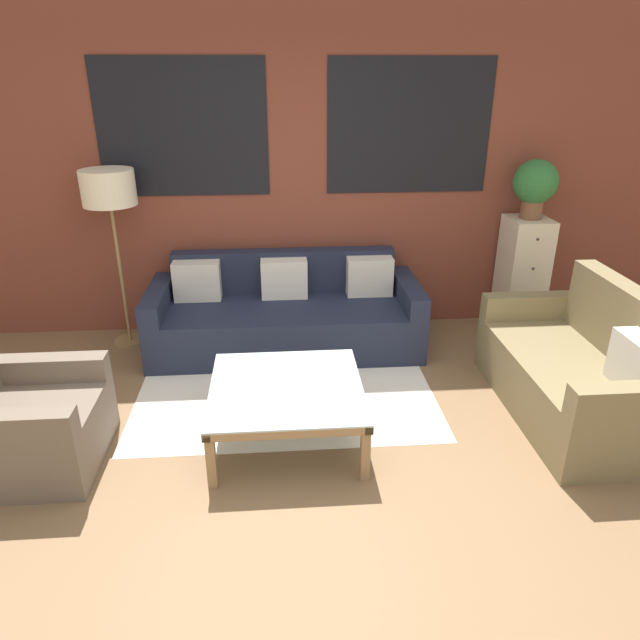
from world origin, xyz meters
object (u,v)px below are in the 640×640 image
Objects in this scene: settee_vintage at (579,373)px; coffee_table at (286,393)px; floor_lamp at (109,194)px; drawer_cabinet at (521,275)px; armchair_corner at (24,424)px; couch_dark at (285,315)px; potted_plant at (535,184)px.

settee_vintage is 1.62× the size of coffee_table.
floor_lamp reaches higher than drawer_cabinet.
coffee_table is 0.92× the size of drawer_cabinet.
settee_vintage is 1.03× the size of floor_lamp.
drawer_cabinet is at bearing 24.67° from armchair_corner.
couch_dark is 2.37m from settee_vintage.
couch_dark is 2.19m from drawer_cabinet.
potted_plant is (0.15, 1.45, 1.04)m from settee_vintage.
couch_dark is 1.46× the size of settee_vintage.
couch_dark reaches higher than coffee_table.
drawer_cabinet reaches higher than settee_vintage.
coffee_table is (1.59, 0.13, 0.06)m from armchair_corner.
couch_dark is 2.23m from armchair_corner.
armchair_corner is 4.17m from drawer_cabinet.
settee_vintage reaches higher than armchair_corner.
floor_lamp is 1.45× the size of drawer_cabinet.
couch_dark is 1.51× the size of floor_lamp.
couch_dark is at bearing -174.63° from potted_plant.
potted_plant is (2.17, 0.20, 1.06)m from couch_dark.
settee_vintage is at bearing -22.72° from floor_lamp.
potted_plant reaches higher than settee_vintage.
armchair_corner is at bearing -136.48° from couch_dark.
drawer_cabinet is (3.56, 0.02, -0.80)m from floor_lamp.
coffee_table is 2.72m from drawer_cabinet.
armchair_corner is at bearing -155.33° from drawer_cabinet.
floor_lamp reaches higher than coffee_table.
drawer_cabinet is at bearing 0.34° from floor_lamp.
floor_lamp reaches higher than couch_dark.
coffee_table is 2.90m from potted_plant.
potted_plant is (3.78, 1.74, 1.07)m from armchair_corner.
drawer_cabinet reaches higher than couch_dark.
drawer_cabinet reaches higher than coffee_table.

